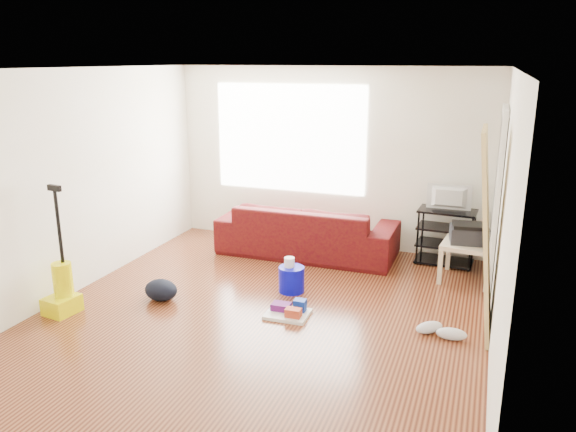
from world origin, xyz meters
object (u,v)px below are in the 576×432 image
(sofa, at_px, (307,254))
(cleaning_tray, at_px, (289,311))
(tv_stand, at_px, (446,236))
(bucket, at_px, (291,291))
(backpack, at_px, (162,299))
(vacuum, at_px, (62,290))
(side_table, at_px, (468,248))

(sofa, relative_size, cleaning_tray, 5.28)
(tv_stand, bearing_deg, bucket, -131.88)
(bucket, bearing_deg, cleaning_tray, -72.55)
(cleaning_tray, relative_size, backpack, 1.12)
(backpack, height_order, vacuum, vacuum)
(tv_stand, bearing_deg, side_table, -55.79)
(tv_stand, height_order, bucket, tv_stand)
(tv_stand, xyz_separation_m, side_table, (0.30, -0.50, 0.03))
(side_table, height_order, cleaning_tray, side_table)
(side_table, height_order, bucket, side_table)
(sofa, relative_size, bucket, 8.07)
(side_table, bearing_deg, sofa, 173.65)
(sofa, distance_m, tv_stand, 1.86)
(vacuum, bearing_deg, tv_stand, 46.22)
(tv_stand, distance_m, bucket, 2.24)
(tv_stand, relative_size, backpack, 1.84)
(tv_stand, distance_m, vacuum, 4.66)
(side_table, xyz_separation_m, backpack, (-3.16, -1.76, -0.40))
(side_table, bearing_deg, cleaning_tray, -135.39)
(sofa, distance_m, side_table, 2.15)
(tv_stand, relative_size, bucket, 2.52)
(sofa, distance_m, backpack, 2.26)
(tv_stand, height_order, backpack, tv_stand)
(tv_stand, bearing_deg, backpack, -138.20)
(bucket, relative_size, vacuum, 0.22)
(sofa, bearing_deg, cleaning_tray, 102.48)
(sofa, relative_size, side_table, 3.73)
(sofa, distance_m, cleaning_tray, 1.94)
(bucket, height_order, vacuum, vacuum)
(side_table, xyz_separation_m, bucket, (-1.87, -1.05, -0.40))
(tv_stand, xyz_separation_m, bucket, (-1.57, -1.55, -0.37))
(cleaning_tray, xyz_separation_m, backpack, (-1.48, -0.10, -0.05))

